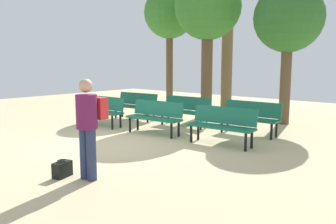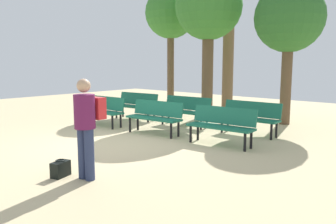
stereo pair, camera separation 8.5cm
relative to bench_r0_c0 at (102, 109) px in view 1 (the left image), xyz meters
name	(u,v)px [view 1 (the left image)]	position (x,y,z in m)	size (l,w,h in m)	color
ground_plane	(111,145)	(2.12, -1.42, -0.50)	(24.00, 24.00, 0.00)	#CCB789
bench_r0_c0	(102,109)	(0.00, 0.00, 0.00)	(1.62, 0.55, 0.87)	#19664C
bench_r0_c1	(155,115)	(2.05, 0.17, 0.00)	(1.64, 0.62, 0.87)	#19664C
bench_r0_c2	(222,123)	(4.05, 0.30, 0.00)	(1.63, 0.59, 0.87)	#19664C
bench_r1_c0	(136,104)	(-0.09, 1.47, 0.00)	(1.64, 0.63, 0.87)	#19664C
bench_r1_c1	(185,109)	(1.92, 1.62, 0.00)	(1.63, 0.59, 0.87)	#19664C
bench_r1_c2	(250,116)	(3.99, 1.74, 0.00)	(1.62, 0.54, 0.87)	#19664C
tree_0	(208,9)	(1.42, 3.43, 3.18)	(2.26, 2.26, 4.90)	brown
tree_1	(288,20)	(4.02, 3.90, 2.66)	(2.07, 2.07, 4.25)	brown
tree_2	(170,14)	(-0.94, 4.20, 3.27)	(2.02, 2.02, 4.85)	brown
tree_3	(227,69)	(0.97, 5.47, 1.12)	(0.43, 0.43, 3.24)	brown
visitor_with_backpack	(89,123)	(3.69, -3.15, 0.43)	(0.37, 0.55, 1.65)	navy
handbag	(62,169)	(3.27, -3.41, -0.37)	(0.27, 0.36, 0.29)	black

